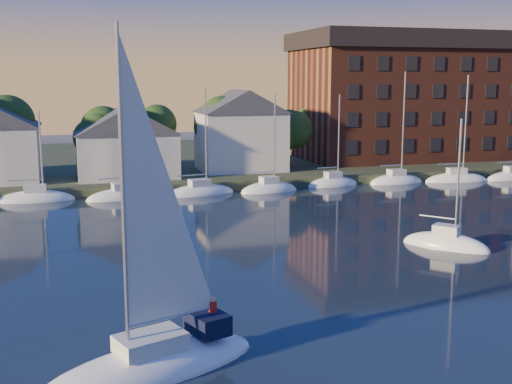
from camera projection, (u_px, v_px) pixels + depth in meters
name	position (u px, v px, depth m)	size (l,w,h in m)	color
shoreline_land	(158.00, 164.00, 92.31)	(160.00, 50.00, 2.00)	#353F24
wooden_dock	(187.00, 190.00, 70.60)	(120.00, 3.00, 1.00)	brown
clubhouse_centre	(126.00, 141.00, 72.74)	(11.55, 8.40, 8.08)	silver
clubhouse_east	(241.00, 129.00, 78.42)	(10.50, 8.40, 9.80)	silver
condo_block	(406.00, 95.00, 90.71)	(31.00, 17.00, 17.40)	brown
tree_line	(186.00, 118.00, 80.30)	(93.40, 5.40, 8.90)	#3A281A
moored_fleet	(193.00, 194.00, 67.76)	(87.50, 2.40, 12.05)	white
hero_sailboat	(154.00, 356.00, 26.73)	(10.40, 6.32, 15.25)	white
drifting_sailboat_right	(446.00, 246.00, 46.51)	(5.76, 6.30, 10.41)	white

